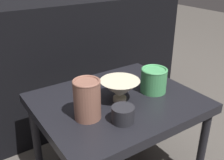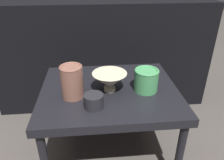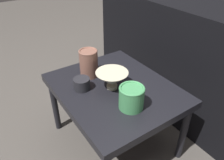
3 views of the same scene
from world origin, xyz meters
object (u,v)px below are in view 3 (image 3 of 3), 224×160
(bowl, at_px, (112,79))
(cup, at_px, (82,84))
(vase_textured_left, at_px, (89,63))
(vase_colorful_right, at_px, (131,97))

(bowl, relative_size, cup, 1.95)
(vase_textured_left, height_order, cup, vase_textured_left)
(vase_colorful_right, bearing_deg, bowl, 175.90)
(cup, bearing_deg, vase_colorful_right, 25.13)
(vase_textured_left, distance_m, cup, 0.14)
(vase_textured_left, xyz_separation_m, vase_colorful_right, (0.35, 0.02, -0.02))
(vase_colorful_right, bearing_deg, cup, -154.87)
(vase_textured_left, distance_m, vase_colorful_right, 0.35)
(cup, bearing_deg, bowl, 59.78)
(vase_textured_left, relative_size, cup, 1.83)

